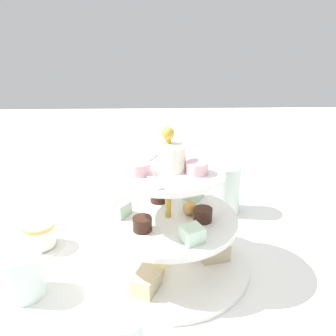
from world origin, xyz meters
TOP-DOWN VIEW (x-y plane):
  - ground_plane at (0.00, 0.00)m, footprint 2.40×2.40m
  - tiered_serving_stand at (0.00, 0.00)m, footprint 0.28×0.28m
  - water_glass_tall_right at (-0.19, 0.13)m, footprint 0.07×0.07m
  - water_glass_short_left at (0.06, -0.23)m, footprint 0.06×0.06m
  - teacup_with_saucer at (-0.06, -0.24)m, footprint 0.09×0.09m
  - butter_knife_right at (-0.25, -0.14)m, footprint 0.09×0.16m

SIDE VIEW (x-z plane):
  - ground_plane at x=0.00m, z-range 0.00..0.00m
  - butter_knife_right at x=-0.25m, z-range 0.00..0.00m
  - teacup_with_saucer at x=-0.06m, z-range 0.00..0.05m
  - water_glass_short_left at x=0.06m, z-range 0.00..0.07m
  - water_glass_tall_right at x=-0.19m, z-range 0.00..0.11m
  - tiered_serving_stand at x=0.00m, z-range -0.05..0.20m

